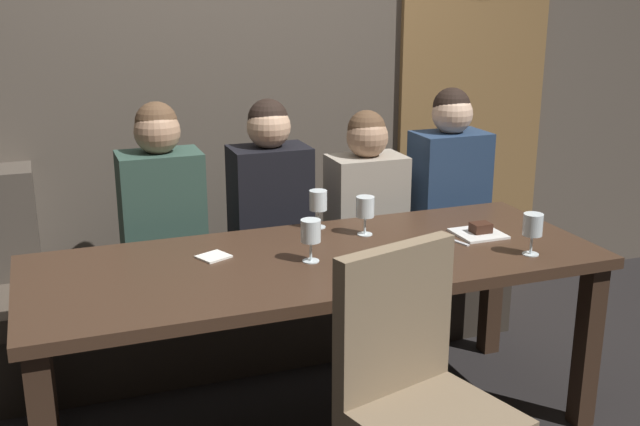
# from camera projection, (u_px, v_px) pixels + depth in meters

# --- Properties ---
(ground) EXTENTS (9.00, 9.00, 0.00)m
(ground) POSITION_uv_depth(u_px,v_px,m) (317.00, 426.00, 3.15)
(ground) COLOR black
(back_wall_tiled) EXTENTS (6.00, 0.12, 3.00)m
(back_wall_tiled) POSITION_uv_depth(u_px,v_px,m) (232.00, 35.00, 3.82)
(back_wall_tiled) COLOR brown
(back_wall_tiled) RESTS_ON ground
(arched_door) EXTENTS (0.90, 0.05, 2.55)m
(arched_door) POSITION_uv_depth(u_px,v_px,m) (474.00, 55.00, 4.24)
(arched_door) COLOR olive
(arched_door) RESTS_ON ground
(dining_table) EXTENTS (2.20, 0.84, 0.74)m
(dining_table) POSITION_uv_depth(u_px,v_px,m) (317.00, 278.00, 2.96)
(dining_table) COLOR #342217
(dining_table) RESTS_ON ground
(banquette_bench) EXTENTS (2.50, 0.44, 0.45)m
(banquette_bench) POSITION_uv_depth(u_px,v_px,m) (267.00, 310.00, 3.72)
(banquette_bench) COLOR #312A23
(banquette_bench) RESTS_ON ground
(chair_near_side) EXTENTS (0.54, 0.54, 0.98)m
(chair_near_side) POSITION_uv_depth(u_px,v_px,m) (416.00, 385.00, 2.36)
(chair_near_side) COLOR #3D281C
(chair_near_side) RESTS_ON ground
(diner_redhead) EXTENTS (0.36, 0.24, 0.81)m
(diner_redhead) POSITION_uv_depth(u_px,v_px,m) (161.00, 199.00, 3.38)
(diner_redhead) COLOR #2D473D
(diner_redhead) RESTS_ON banquette_bench
(diner_bearded) EXTENTS (0.36, 0.24, 0.80)m
(diner_bearded) POSITION_uv_depth(u_px,v_px,m) (270.00, 190.00, 3.56)
(diner_bearded) COLOR black
(diner_bearded) RESTS_ON banquette_bench
(diner_far_end) EXTENTS (0.36, 0.24, 0.72)m
(diner_far_end) POSITION_uv_depth(u_px,v_px,m) (366.00, 189.00, 3.71)
(diner_far_end) COLOR #9E9384
(diner_far_end) RESTS_ON banquette_bench
(diner_near_end) EXTENTS (0.36, 0.24, 0.81)m
(diner_near_end) POSITION_uv_depth(u_px,v_px,m) (449.00, 173.00, 3.83)
(diner_near_end) COLOR navy
(diner_near_end) RESTS_ON banquette_bench
(wine_glass_far_left) EXTENTS (0.08, 0.08, 0.16)m
(wine_glass_far_left) POSITION_uv_depth(u_px,v_px,m) (318.00, 201.00, 3.26)
(wine_glass_far_left) COLOR silver
(wine_glass_far_left) RESTS_ON dining_table
(wine_glass_center_front) EXTENTS (0.08, 0.08, 0.16)m
(wine_glass_center_front) POSITION_uv_depth(u_px,v_px,m) (365.00, 208.00, 3.16)
(wine_glass_center_front) COLOR silver
(wine_glass_center_front) RESTS_ON dining_table
(wine_glass_far_right) EXTENTS (0.08, 0.08, 0.16)m
(wine_glass_far_right) POSITION_uv_depth(u_px,v_px,m) (533.00, 226.00, 2.93)
(wine_glass_far_right) COLOR silver
(wine_glass_far_right) RESTS_ON dining_table
(wine_glass_end_left) EXTENTS (0.08, 0.08, 0.16)m
(wine_glass_end_left) POSITION_uv_depth(u_px,v_px,m) (311.00, 232.00, 2.86)
(wine_glass_end_left) COLOR silver
(wine_glass_end_left) RESTS_ON dining_table
(dessert_plate) EXTENTS (0.19, 0.19, 0.05)m
(dessert_plate) POSITION_uv_depth(u_px,v_px,m) (479.00, 231.00, 3.19)
(dessert_plate) COLOR white
(dessert_plate) RESTS_ON dining_table
(fork_on_table) EXTENTS (0.07, 0.17, 0.01)m
(fork_on_table) POSITION_uv_depth(u_px,v_px,m) (453.00, 240.00, 3.12)
(fork_on_table) COLOR silver
(fork_on_table) RESTS_ON dining_table
(folded_napkin) EXTENTS (0.14, 0.14, 0.01)m
(folded_napkin) POSITION_uv_depth(u_px,v_px,m) (214.00, 257.00, 2.93)
(folded_napkin) COLOR silver
(folded_napkin) RESTS_ON dining_table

